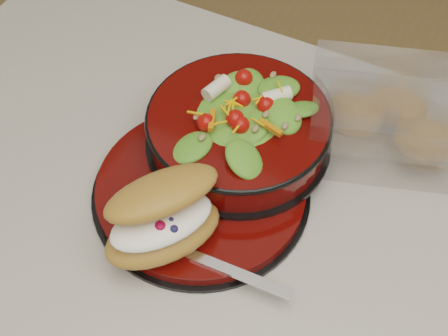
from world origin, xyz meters
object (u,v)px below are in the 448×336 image
at_px(croissant, 165,218).
at_px(pastry_box, 391,117).
at_px(fork, 214,264).
at_px(dinner_plate, 201,190).
at_px(salad_bowl, 239,124).

distance_m(croissant, pastry_box, 0.31).
height_order(fork, pastry_box, pastry_box).
height_order(dinner_plate, fork, fork).
bearing_deg(pastry_box, salad_bowl, -165.10).
relative_size(croissant, fork, 1.00).
bearing_deg(salad_bowl, fork, -72.62).
xyz_separation_m(croissant, pastry_box, (0.17, 0.26, -0.01)).
height_order(salad_bowl, pastry_box, salad_bowl).
distance_m(salad_bowl, pastry_box, 0.19).
bearing_deg(croissant, salad_bowl, 31.27).
xyz_separation_m(dinner_plate, croissant, (-0.00, -0.08, 0.05)).
distance_m(dinner_plate, pastry_box, 0.25).
relative_size(croissant, pastry_box, 0.70).
distance_m(salad_bowl, fork, 0.17).
height_order(croissant, pastry_box, croissant).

